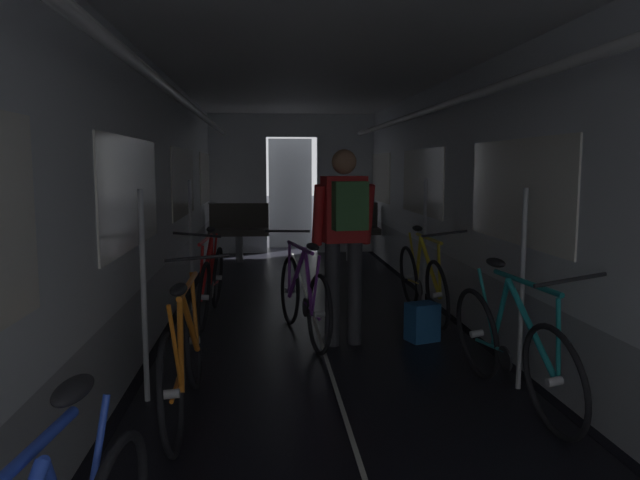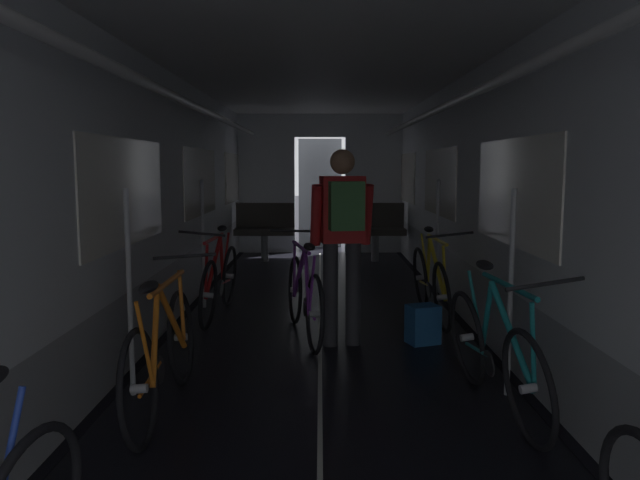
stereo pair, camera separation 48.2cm
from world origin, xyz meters
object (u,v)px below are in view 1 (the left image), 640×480
(bench_seat_far_left, at_px, (239,227))
(bicycle_teal, at_px, (511,347))
(bench_seat_far_right, at_px, (349,226))
(bicycle_red, at_px, (211,282))
(bicycle_yellow, at_px, (422,280))
(backpack_on_floor, at_px, (422,322))
(bicycle_purple_in_aisle, at_px, (303,296))
(person_cyclist_aisle, at_px, (345,229))
(bicycle_orange, at_px, (184,356))

(bench_seat_far_left, xyz_separation_m, bicycle_teal, (2.00, -6.23, -0.19))
(bench_seat_far_right, xyz_separation_m, bicycle_red, (-1.93, -3.78, -0.18))
(bicycle_yellow, distance_m, backpack_on_floor, 0.93)
(bicycle_teal, bearing_deg, bicycle_purple_in_aisle, 126.63)
(bicycle_yellow, xyz_separation_m, person_cyclist_aisle, (-0.93, -0.95, 0.63))
(bench_seat_far_left, relative_size, bicycle_purple_in_aisle, 0.59)
(bench_seat_far_right, bearing_deg, bicycle_yellow, -86.70)
(bicycle_orange, height_order, bicycle_teal, bicycle_teal)
(bench_seat_far_right, relative_size, bicycle_teal, 0.58)
(bicycle_yellow, bearing_deg, backpack_on_floor, -104.17)
(bench_seat_far_right, distance_m, bicycle_teal, 6.24)
(bench_seat_far_left, distance_m, bench_seat_far_right, 1.80)
(bench_seat_far_right, bearing_deg, person_cyclist_aisle, -98.31)
(bicycle_yellow, relative_size, backpack_on_floor, 4.98)
(person_cyclist_aisle, bearing_deg, bench_seat_far_left, 102.79)
(bicycle_yellow, xyz_separation_m, bicycle_purple_in_aisle, (-1.27, -0.68, 0.00))
(bench_seat_far_right, bearing_deg, bicycle_orange, -106.76)
(bicycle_orange, bearing_deg, bicycle_yellow, 48.46)
(bench_seat_far_left, distance_m, bicycle_purple_in_aisle, 4.63)
(bicycle_orange, relative_size, bicycle_yellow, 1.00)
(bicycle_red, distance_m, backpack_on_floor, 2.17)
(bench_seat_far_right, bearing_deg, backpack_on_floor, -89.97)
(bicycle_teal, xyz_separation_m, bicycle_yellow, (0.02, 2.36, 0.00))
(bicycle_red, xyz_separation_m, backpack_on_floor, (1.93, -0.97, -0.21))
(bench_seat_far_left, xyz_separation_m, bicycle_purple_in_aisle, (0.76, -4.56, -0.18))
(bicycle_yellow, relative_size, person_cyclist_aisle, 1.00)
(bicycle_teal, relative_size, bicycle_red, 1.00)
(bicycle_orange, distance_m, bicycle_yellow, 3.18)
(bicycle_orange, height_order, bicycle_yellow, bicycle_yellow)
(bicycle_orange, relative_size, bicycle_purple_in_aisle, 1.01)
(bicycle_purple_in_aisle, bearing_deg, person_cyclist_aisle, -38.09)
(person_cyclist_aisle, bearing_deg, bicycle_teal, -57.24)
(bicycle_purple_in_aisle, xyz_separation_m, backpack_on_floor, (1.05, -0.19, -0.21))
(bench_seat_far_left, relative_size, person_cyclist_aisle, 0.58)
(bench_seat_far_left, height_order, bicycle_purple_in_aisle, bench_seat_far_left)
(bicycle_orange, xyz_separation_m, bicycle_teal, (2.09, 0.02, -0.00))
(bicycle_yellow, height_order, bicycle_red, bicycle_yellow)
(bench_seat_far_right, bearing_deg, bicycle_purple_in_aisle, -102.88)
(bench_seat_far_left, height_order, bicycle_orange, bench_seat_far_left)
(bicycle_orange, xyz_separation_m, bicycle_purple_in_aisle, (0.84, 1.70, 0.00))
(bicycle_yellow, bearing_deg, bicycle_red, 177.54)
(bicycle_red, bearing_deg, bicycle_purple_in_aisle, -41.07)
(person_cyclist_aisle, xyz_separation_m, bicycle_purple_in_aisle, (-0.34, 0.26, -0.63))
(bicycle_yellow, bearing_deg, bicycle_purple_in_aisle, -151.70)
(person_cyclist_aisle, relative_size, bicycle_purple_in_aisle, 1.01)
(bicycle_teal, height_order, bicycle_red, bicycle_teal)
(person_cyclist_aisle, distance_m, backpack_on_floor, 1.10)
(bench_seat_far_right, relative_size, bicycle_orange, 0.58)
(bench_seat_far_left, distance_m, bicycle_orange, 6.26)
(bench_seat_far_left, height_order, bicycle_teal, same)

